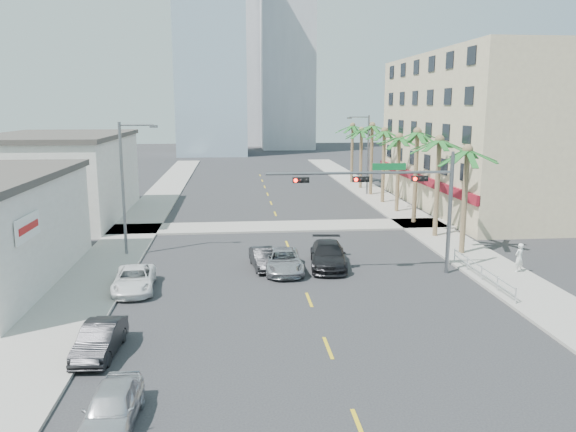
# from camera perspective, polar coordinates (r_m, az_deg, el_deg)

# --- Properties ---
(ground) EXTENTS (260.00, 260.00, 0.00)m
(ground) POSITION_cam_1_polar(r_m,az_deg,el_deg) (26.16, 3.35, -11.43)
(ground) COLOR #262628
(ground) RESTS_ON ground
(sidewalk_right) EXTENTS (4.00, 120.00, 0.15)m
(sidewalk_right) POSITION_cam_1_polar(r_m,az_deg,el_deg) (47.67, 13.97, -1.25)
(sidewalk_right) COLOR gray
(sidewalk_right) RESTS_ON ground
(sidewalk_left) EXTENTS (4.00, 120.00, 0.15)m
(sidewalk_left) POSITION_cam_1_polar(r_m,az_deg,el_deg) (45.71, -15.72, -1.87)
(sidewalk_left) COLOR gray
(sidewalk_left) RESTS_ON ground
(sidewalk_cross) EXTENTS (80.00, 4.00, 0.15)m
(sidewalk_cross) POSITION_cam_1_polar(r_m,az_deg,el_deg) (47.08, -0.76, -1.07)
(sidewalk_cross) COLOR gray
(sidewalk_cross) RESTS_ON ground
(building_right) EXTENTS (15.25, 28.00, 15.00)m
(building_right) POSITION_cam_1_polar(r_m,az_deg,el_deg) (59.77, 20.25, 8.03)
(building_right) COLOR tan
(building_right) RESTS_ON ground
(building_left_far) EXTENTS (11.00, 18.00, 7.20)m
(building_left_far) POSITION_cam_1_polar(r_m,az_deg,el_deg) (54.56, -22.25, 3.54)
(building_left_far) COLOR beige
(building_left_far) RESTS_ON ground
(tower_far_left) EXTENTS (14.00, 14.00, 48.00)m
(tower_far_left) POSITION_cam_1_polar(r_m,az_deg,el_deg) (119.75, -7.88, 17.74)
(tower_far_left) COLOR #99B2C6
(tower_far_left) RESTS_ON ground
(tower_far_right) EXTENTS (12.00, 12.00, 60.00)m
(tower_far_right) POSITION_cam_1_polar(r_m,az_deg,el_deg) (135.94, -0.07, 19.59)
(tower_far_right) COLOR #ADADB2
(tower_far_right) RESTS_ON ground
(tower_far_center) EXTENTS (16.00, 16.00, 42.00)m
(tower_far_center) POSITION_cam_1_polar(r_m,az_deg,el_deg) (149.26, -5.40, 15.31)
(tower_far_center) COLOR #ADADB2
(tower_far_center) RESTS_ON ground
(traffic_signal_mast) EXTENTS (11.12, 0.54, 7.20)m
(traffic_signal_mast) POSITION_cam_1_polar(r_m,az_deg,el_deg) (33.60, 11.14, 2.42)
(traffic_signal_mast) COLOR slate
(traffic_signal_mast) RESTS_ON ground
(palm_tree_0) EXTENTS (4.80, 4.80, 7.80)m
(palm_tree_0) POSITION_cam_1_polar(r_m,az_deg,el_deg) (39.14, 17.79, 6.29)
(palm_tree_0) COLOR brown
(palm_tree_0) RESTS_ON ground
(palm_tree_1) EXTENTS (4.80, 4.80, 8.16)m
(palm_tree_1) POSITION_cam_1_polar(r_m,az_deg,el_deg) (43.93, 15.14, 7.36)
(palm_tree_1) COLOR brown
(palm_tree_1) RESTS_ON ground
(palm_tree_2) EXTENTS (4.80, 4.80, 8.52)m
(palm_tree_2) POSITION_cam_1_polar(r_m,az_deg,el_deg) (48.81, 13.02, 8.21)
(palm_tree_2) COLOR brown
(palm_tree_2) RESTS_ON ground
(palm_tree_3) EXTENTS (4.80, 4.80, 7.80)m
(palm_tree_3) POSITION_cam_1_polar(r_m,az_deg,el_deg) (53.80, 11.23, 7.79)
(palm_tree_3) COLOR brown
(palm_tree_3) RESTS_ON ground
(palm_tree_4) EXTENTS (4.80, 4.80, 8.16)m
(palm_tree_4) POSITION_cam_1_polar(r_m,az_deg,el_deg) (58.77, 9.78, 8.45)
(palm_tree_4) COLOR brown
(palm_tree_4) RESTS_ON ground
(palm_tree_5) EXTENTS (4.80, 4.80, 8.52)m
(palm_tree_5) POSITION_cam_1_polar(r_m,az_deg,el_deg) (63.79, 8.56, 9.00)
(palm_tree_5) COLOR brown
(palm_tree_5) RESTS_ON ground
(palm_tree_6) EXTENTS (4.80, 4.80, 7.80)m
(palm_tree_6) POSITION_cam_1_polar(r_m,az_deg,el_deg) (68.87, 7.49, 8.59)
(palm_tree_6) COLOR brown
(palm_tree_6) RESTS_ON ground
(palm_tree_7) EXTENTS (4.80, 4.80, 8.16)m
(palm_tree_7) POSITION_cam_1_polar(r_m,az_deg,el_deg) (73.93, 6.58, 9.05)
(palm_tree_7) COLOR brown
(palm_tree_7) RESTS_ON ground
(streetlight_left) EXTENTS (2.55, 0.25, 9.00)m
(streetlight_left) POSITION_cam_1_polar(r_m,az_deg,el_deg) (38.85, -16.17, 3.34)
(streetlight_left) COLOR slate
(streetlight_left) RESTS_ON ground
(streetlight_right) EXTENTS (2.55, 0.25, 9.00)m
(streetlight_right) POSITION_cam_1_polar(r_m,az_deg,el_deg) (63.80, 7.96, 6.56)
(streetlight_right) COLOR slate
(streetlight_right) RESTS_ON ground
(guardrail) EXTENTS (0.08, 8.08, 1.00)m
(guardrail) POSITION_cam_1_polar(r_m,az_deg,el_deg) (34.33, 19.07, -5.32)
(guardrail) COLOR silver
(guardrail) RESTS_ON ground
(car_parked_near) EXTENTS (1.67, 3.97, 1.34)m
(car_parked_near) POSITION_cam_1_polar(r_m,az_deg,el_deg) (19.53, -17.46, -18.06)
(car_parked_near) COLOR silver
(car_parked_near) RESTS_ON ground
(car_parked_mid) EXTENTS (1.63, 4.05, 1.31)m
(car_parked_mid) POSITION_cam_1_polar(r_m,az_deg,el_deg) (24.68, -18.57, -11.81)
(car_parked_mid) COLOR black
(car_parked_mid) RESTS_ON ground
(car_parked_far) EXTENTS (2.48, 4.77, 1.28)m
(car_parked_far) POSITION_cam_1_polar(r_m,az_deg,el_deg) (32.19, -15.37, -6.23)
(car_parked_far) COLOR white
(car_parked_far) RESTS_ON ground
(car_lane_left) EXTENTS (1.77, 3.92, 1.25)m
(car_lane_left) POSITION_cam_1_polar(r_m,az_deg,el_deg) (35.31, -2.53, -4.32)
(car_lane_left) COLOR black
(car_lane_left) RESTS_ON ground
(car_lane_center) EXTENTS (2.31, 4.93, 1.36)m
(car_lane_center) POSITION_cam_1_polar(r_m,az_deg,el_deg) (34.54, -0.52, -4.57)
(car_lane_center) COLOR #B0B0B4
(car_lane_center) RESTS_ON ground
(car_lane_right) EXTENTS (2.79, 5.59, 1.56)m
(car_lane_right) POSITION_cam_1_polar(r_m,az_deg,el_deg) (35.54, 4.09, -3.98)
(car_lane_right) COLOR black
(car_lane_right) RESTS_ON ground
(pedestrian) EXTENTS (0.76, 0.65, 1.76)m
(pedestrian) POSITION_cam_1_polar(r_m,az_deg,el_deg) (36.69, 22.43, -3.93)
(pedestrian) COLOR silver
(pedestrian) RESTS_ON sidewalk_right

